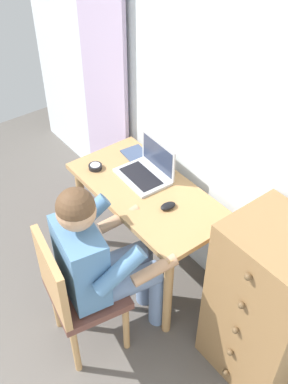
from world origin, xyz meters
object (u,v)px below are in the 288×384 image
(person_seated, at_px, (102,258))
(computer_mouse, at_px, (168,206))
(chair, at_px, (75,291))
(laptop, at_px, (148,169))
(desk, at_px, (147,205))
(desk_clock, at_px, (95,167))
(dresser, at_px, (266,307))
(notebook_pad, at_px, (137,155))

(person_seated, xyz_separation_m, computer_mouse, (-0.04, 0.50, 0.08))
(chair, relative_size, laptop, 2.53)
(desk, relative_size, desk_clock, 12.08)
(dresser, height_order, desk_clock, dresser)
(dresser, height_order, notebook_pad, dresser)
(laptop, height_order, notebook_pad, laptop)
(computer_mouse, bearing_deg, person_seated, -79.86)
(laptop, xyz_separation_m, desk_clock, (-0.27, -0.23, -0.04))
(desk, height_order, dresser, dresser)
(person_seated, bearing_deg, desk_clock, 150.02)
(computer_mouse, bearing_deg, dresser, 10.44)
(person_seated, height_order, desk_clock, person_seated)
(person_seated, bearing_deg, notebook_pad, 130.93)
(desk_clock, bearing_deg, chair, -42.05)
(person_seated, distance_m, desk_clock, 0.73)
(person_seated, bearing_deg, computer_mouse, 94.88)
(person_seated, distance_m, laptop, 0.71)
(desk, height_order, computer_mouse, computer_mouse)
(laptop, bearing_deg, desk, -39.11)
(desk, xyz_separation_m, laptop, (-0.11, 0.09, 0.18))
(desk_clock, relative_size, notebook_pad, 0.43)
(desk, relative_size, notebook_pad, 5.18)
(chair, height_order, notebook_pad, chair)
(chair, relative_size, person_seated, 0.74)
(desk, distance_m, person_seated, 0.57)
(chair, distance_m, desk_clock, 0.86)
(dresser, xyz_separation_m, person_seated, (-0.71, -0.57, 0.14))
(notebook_pad, bearing_deg, chair, -51.04)
(person_seated, bearing_deg, dresser, 38.68)
(dresser, bearing_deg, person_seated, -141.32)
(person_seated, distance_m, computer_mouse, 0.51)
(computer_mouse, relative_size, notebook_pad, 0.48)
(chair, bearing_deg, laptop, 113.42)
(chair, xyz_separation_m, desk_clock, (-0.61, 0.55, 0.26))
(desk, bearing_deg, desk_clock, -159.77)
(desk, bearing_deg, chair, -71.75)
(computer_mouse, relative_size, desk_clock, 1.11)
(laptop, bearing_deg, person_seated, -58.55)
(laptop, relative_size, notebook_pad, 1.67)
(dresser, height_order, laptop, dresser)
(desk_clock, bearing_deg, dresser, 8.61)
(desk, distance_m, dresser, 0.97)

